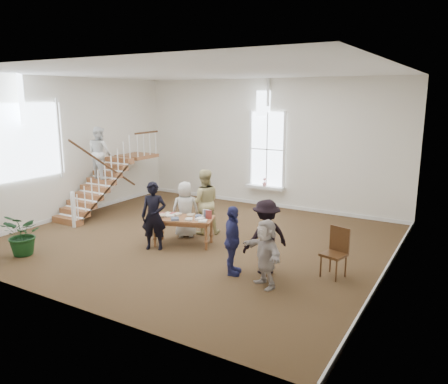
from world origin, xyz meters
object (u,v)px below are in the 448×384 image
Objects in this scene: library_table at (183,221)px; woman_cluster_c at (266,253)px; elderly_woman at (185,209)px; side_chair at (336,249)px; person_yellow at (204,202)px; police_officer at (154,216)px; floor_plant at (23,234)px; woman_cluster_a at (232,241)px; woman_cluster_b at (266,237)px.

woman_cluster_c is (3.02, -1.26, 0.06)m from library_table.
side_chair is (4.46, -0.58, -0.17)m from elderly_woman.
side_chair is at bearing 128.24° from person_yellow.
woman_cluster_c is at bearing -35.01° from police_officer.
police_officer is 3.23m from floor_plant.
woman_cluster_a is 1.42× the size of side_chair.
library_table is 1.05× the size of woman_cluster_b.
elderly_woman is 1.01× the size of woman_cluster_a.
person_yellow is at bearing 72.37° from library_table.
woman_cluster_a is (2.45, -1.66, -0.01)m from elderly_woman.
floor_plant is at bearing -157.23° from library_table.
police_officer is at bearing -155.92° from woman_cluster_c.
police_officer is 1.80m from person_yellow.
library_table is at bearing 31.31° from police_officer.
floor_plant is at bearing 90.34° from woman_cluster_a.
person_yellow reaches higher than floor_plant.
elderly_woman is at bearing 21.80° from person_yellow.
floor_plant is at bearing -132.64° from woman_cluster_c.
person_yellow is 4.31m from side_chair.
woman_cluster_c reaches higher than library_table.
woman_cluster_a is at bearing -46.06° from library_table.
woman_cluster_b is at bearing -24.27° from police_officer.
side_chair is (1.41, 0.63, -0.22)m from woman_cluster_b.
woman_cluster_b is (3.15, 0.04, -0.04)m from police_officer.
elderly_woman is 4.50m from side_chair.
woman_cluster_a is 1.08× the size of woman_cluster_c.
woman_cluster_a reaches higher than library_table.
elderly_woman is at bearing 38.65° from woman_cluster_a.
side_chair is (7.06, 2.68, 0.08)m from floor_plant.
woman_cluster_b is at bearing -32.12° from library_table.
woman_cluster_a is at bearing -34.13° from police_officer.
library_table is 0.94× the size of person_yellow.
woman_cluster_c is 6.12m from floor_plant.
person_yellow is (0.40, 1.75, 0.05)m from police_officer.
police_officer is 1.64× the size of floor_plant.
library_table is at bearing -165.06° from side_chair.
police_officer reaches higher than woman_cluster_c.
woman_cluster_a is (2.15, -2.16, -0.16)m from person_yellow.
woman_cluster_b reaches higher than floor_plant.
police_officer is 1.61× the size of side_chair.
woman_cluster_b is 1.56m from side_chair.
library_table is at bearing 79.89° from elderly_woman.
elderly_woman reaches higher than side_chair.
woman_cluster_b reaches higher than elderly_woman.
elderly_woman reaches higher than woman_cluster_c.
police_officer is at bearing 38.79° from floor_plant.
police_officer is 4.62m from side_chair.
person_yellow reaches higher than police_officer.
elderly_woman reaches higher than library_table.
police_officer is 1.05× the size of woman_cluster_b.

